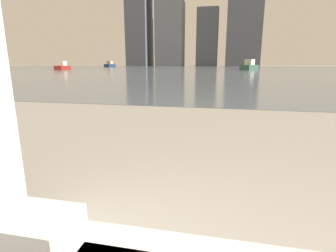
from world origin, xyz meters
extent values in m
cube|color=white|center=(-0.09, 0.84, 0.59)|extent=(0.23, 0.18, 0.04)
cube|color=white|center=(-0.09, 0.84, 0.63)|extent=(0.23, 0.18, 0.04)
cube|color=white|center=(-0.09, 0.84, 0.67)|extent=(0.23, 0.18, 0.04)
cube|color=slate|center=(0.00, 62.00, 0.01)|extent=(180.00, 110.00, 0.01)
cube|color=navy|center=(-37.73, 84.05, 0.47)|extent=(2.00, 5.32, 0.92)
cube|color=#B2A893|center=(-37.73, 84.05, 1.46)|extent=(1.39, 2.02, 1.05)
cube|color=#335647|center=(4.45, 49.92, 0.44)|extent=(3.55, 5.18, 0.86)
cube|color=silver|center=(4.45, 49.92, 1.36)|extent=(1.88, 2.19, 0.98)
cube|color=maroon|center=(-29.51, 45.08, 0.37)|extent=(2.04, 4.31, 0.72)
cube|color=silver|center=(-29.51, 45.08, 1.15)|extent=(1.26, 1.69, 0.83)
cube|color=#4C515B|center=(-8.07, 118.00, 11.80)|extent=(8.83, 6.38, 23.59)
cube|color=#4C515B|center=(6.67, 118.00, 17.14)|extent=(13.71, 11.06, 34.27)
camera|label=1|loc=(0.44, 0.25, 1.13)|focal=28.00mm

